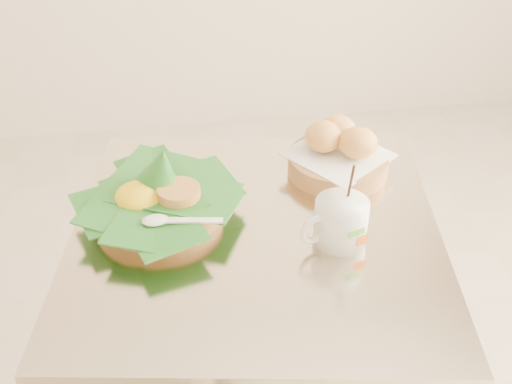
{
  "coord_description": "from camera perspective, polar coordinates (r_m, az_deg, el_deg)",
  "views": [
    {
      "loc": [
        -0.0,
        -0.98,
        1.5
      ],
      "look_at": [
        0.15,
        -0.0,
        0.82
      ],
      "focal_mm": 45.0,
      "sensor_mm": 36.0,
      "label": 1
    }
  ],
  "objects": [
    {
      "name": "rice_basket",
      "position": [
        1.26,
        -8.7,
        -0.31
      ],
      "size": [
        0.31,
        0.31,
        0.16
      ],
      "rotation": [
        0.0,
        0.0,
        0.15
      ],
      "color": "#9E7644",
      "rests_on": "cafe_table"
    },
    {
      "name": "cafe_table",
      "position": [
        1.37,
        -0.0,
        -10.77
      ],
      "size": [
        0.8,
        0.8,
        0.75
      ],
      "rotation": [
        0.0,
        0.0,
        -0.16
      ],
      "color": "gray",
      "rests_on": "floor"
    },
    {
      "name": "coffee_mug",
      "position": [
        1.18,
        7.45,
        -2.57
      ],
      "size": [
        0.13,
        0.1,
        0.17
      ],
      "rotation": [
        0.0,
        0.0,
        0.33
      ],
      "color": "white",
      "rests_on": "cafe_table"
    },
    {
      "name": "bread_basket",
      "position": [
        1.39,
        7.33,
        3.46
      ],
      "size": [
        0.25,
        0.25,
        0.11
      ],
      "rotation": [
        0.0,
        0.0,
        -0.14
      ],
      "color": "#9E7644",
      "rests_on": "cafe_table"
    }
  ]
}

